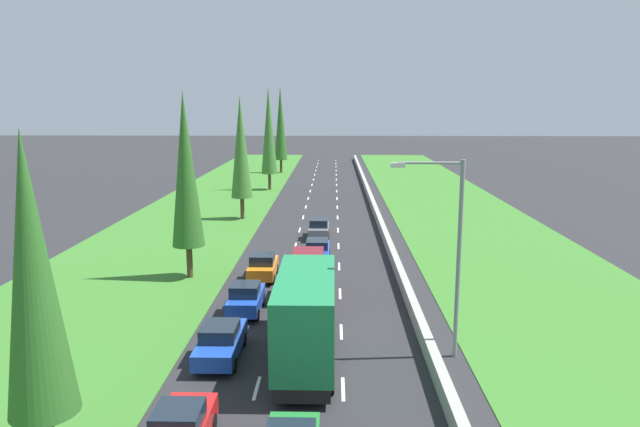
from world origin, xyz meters
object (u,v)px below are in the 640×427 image
poplar_tree_fifth (281,124)px  green_box_truck_centre_lane (307,314)px  blue_sedan_centre_lane (317,250)px  maroon_van_centre_lane (308,275)px  grey_hatchback_centre_lane (319,229)px  poplar_tree_fourth (269,131)px  poplar_tree_third (241,148)px  street_light_mast (452,245)px  blue_sedan_left_lane (221,341)px  blue_hatchback_left_lane (246,298)px  poplar_tree_nearest (33,277)px  poplar_tree_second (186,171)px  orange_hatchback_left_lane (263,266)px

poplar_tree_fifth → green_box_truck_centre_lane: bearing=-84.0°
green_box_truck_centre_lane → blue_sedan_centre_lane: green_box_truck_centre_lane is taller
maroon_van_centre_lane → grey_hatchback_centre_lane: maroon_van_centre_lane is taller
poplar_tree_fourth → poplar_tree_third: bearing=-91.5°
street_light_mast → maroon_van_centre_lane: bearing=130.0°
poplar_tree_fifth → blue_sedan_left_lane: bearing=-87.0°
blue_hatchback_left_lane → grey_hatchback_centre_lane: bearing=78.9°
maroon_van_centre_lane → poplar_tree_nearest: poplar_tree_nearest is taller
green_box_truck_centre_lane → street_light_mast: (6.37, 0.54, 3.05)m
poplar_tree_third → poplar_tree_fifth: poplar_tree_fifth is taller
street_light_mast → blue_hatchback_left_lane: bearing=151.6°
poplar_tree_fifth → street_light_mast: poplar_tree_fifth is taller
poplar_tree_fifth → blue_sedan_centre_lane: bearing=-82.2°
blue_sedan_left_lane → poplar_tree_fourth: poplar_tree_fourth is taller
poplar_tree_fifth → street_light_mast: size_ratio=1.57×
blue_sedan_left_lane → poplar_tree_fifth: size_ratio=0.32×
poplar_tree_nearest → poplar_tree_fourth: bearing=89.9°
poplar_tree_fourth → grey_hatchback_centre_lane: bearing=-75.5°
blue_hatchback_left_lane → poplar_tree_second: (-4.69, 6.44, 6.30)m
poplar_tree_nearest → poplar_tree_second: (-0.80, 20.89, 0.72)m
blue_sedan_left_lane → poplar_tree_nearest: poplar_tree_nearest is taller
blue_hatchback_left_lane → poplar_tree_second: 10.15m
blue_sedan_centre_lane → poplar_tree_fifth: 56.27m
blue_sedan_left_lane → poplar_tree_third: (-4.03, 32.22, 6.31)m
maroon_van_centre_lane → orange_hatchback_left_lane: maroon_van_centre_lane is taller
orange_hatchback_left_lane → poplar_tree_fifth: poplar_tree_fifth is taller
poplar_tree_nearest → poplar_tree_third: poplar_tree_third is taller
blue_sedan_left_lane → green_box_truck_centre_lane: green_box_truck_centre_lane is taller
green_box_truck_centre_lane → blue_sedan_centre_lane: size_ratio=2.09×
blue_sedan_left_lane → blue_hatchback_left_lane: (0.27, 5.85, 0.02)m
street_light_mast → poplar_tree_fourth: bearing=104.9°
poplar_tree_second → poplar_tree_third: size_ratio=1.00×
green_box_truck_centre_lane → grey_hatchback_centre_lane: 24.09m
green_box_truck_centre_lane → blue_hatchback_left_lane: green_box_truck_centre_lane is taller
blue_hatchback_left_lane → poplar_tree_fourth: (-3.76, 46.47, 6.98)m
green_box_truck_centre_lane → grey_hatchback_centre_lane: size_ratio=2.41×
poplar_tree_third → orange_hatchback_left_lane: bearing=-77.4°
poplar_tree_nearest → street_light_mast: poplar_tree_nearest is taller
orange_hatchback_left_lane → poplar_tree_fourth: 40.95m
maroon_van_centre_lane → poplar_tree_second: poplar_tree_second is taller
blue_sedan_centre_lane → poplar_tree_second: bearing=-152.7°
poplar_tree_nearest → blue_sedan_left_lane: bearing=67.2°
grey_hatchback_centre_lane → poplar_tree_third: 13.01m
grey_hatchback_centre_lane → poplar_tree_fourth: (-7.31, 28.36, 6.98)m
orange_hatchback_left_lane → poplar_tree_third: size_ratio=0.32×
poplar_tree_second → poplar_tree_fourth: 40.05m
poplar_tree_second → maroon_van_centre_lane: bearing=-25.8°
poplar_tree_nearest → poplar_tree_third: (-0.41, 40.82, 0.70)m
blue_sedan_centre_lane → poplar_tree_third: bearing=116.9°
green_box_truck_centre_lane → grey_hatchback_centre_lane: green_box_truck_centre_lane is taller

